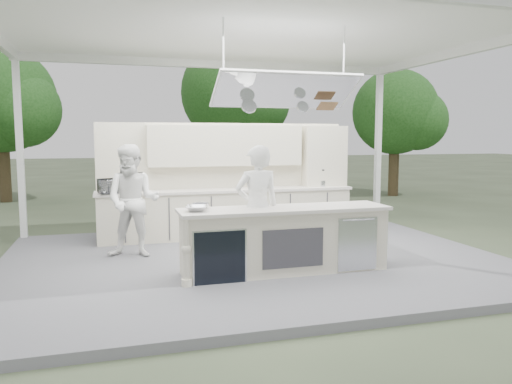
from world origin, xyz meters
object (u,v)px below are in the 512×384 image
object	(u,v)px
back_counter	(228,212)
sous_chef	(133,201)
head_chef	(257,208)
demo_island	(284,240)

from	to	relation	value
back_counter	sous_chef	distance (m)	2.30
back_counter	head_chef	bearing A→B (deg)	-93.57
back_counter	demo_island	bearing A→B (deg)	-86.37
demo_island	back_counter	xyz separation A→B (m)	(-0.18, 2.81, 0.00)
back_counter	sous_chef	bearing A→B (deg)	-146.67
back_counter	head_chef	world-z (taller)	head_chef
demo_island	sous_chef	size ratio (longest dim) A/B	1.67
back_counter	head_chef	size ratio (longest dim) A/B	2.74
sous_chef	back_counter	bearing A→B (deg)	51.25
head_chef	back_counter	bearing A→B (deg)	-95.82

